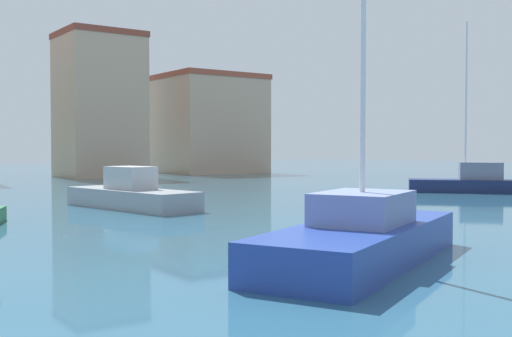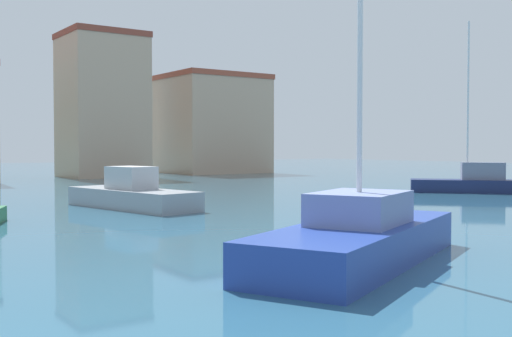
{
  "view_description": "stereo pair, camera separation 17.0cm",
  "coord_description": "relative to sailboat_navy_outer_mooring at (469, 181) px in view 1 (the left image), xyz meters",
  "views": [
    {
      "loc": [
        1.36,
        -5.62,
        2.54
      ],
      "look_at": [
        15.01,
        13.56,
        1.74
      ],
      "focal_mm": 44.15,
      "sensor_mm": 36.0,
      "label": 1
    },
    {
      "loc": [
        1.5,
        -5.72,
        2.54
      ],
      "look_at": [
        15.01,
        13.56,
        1.74
      ],
      "focal_mm": 44.15,
      "sensor_mm": 36.0,
      "label": 2
    }
  ],
  "objects": [
    {
      "name": "sailboat_blue_inner_mooring",
      "position": [
        -20.37,
        -11.99,
        -0.03
      ],
      "size": [
        7.65,
        5.24,
        10.32
      ],
      "color": "#233D93",
      "rests_on": "water"
    },
    {
      "name": "sailboat_navy_outer_mooring",
      "position": [
        0.0,
        0.0,
        0.0
      ],
      "size": [
        5.41,
        5.7,
        9.57
      ],
      "color": "#19234C",
      "rests_on": "water"
    },
    {
      "name": "motorboat_grey_distant_north",
      "position": [
        -19.33,
        2.44,
        -0.06
      ],
      "size": [
        3.26,
        7.12,
        1.74
      ],
      "color": "gray",
      "rests_on": "water"
    },
    {
      "name": "water",
      "position": [
        -16.58,
        3.8,
        -0.62
      ],
      "size": [
        160.0,
        160.0,
        0.0
      ],
      "primitive_type": "plane",
      "color": "#285670",
      "rests_on": "ground"
    },
    {
      "name": "waterfront_apartments",
      "position": [
        2.4,
        32.02,
        4.25
      ],
      "size": [
        9.36,
        8.44,
        9.72
      ],
      "color": "tan",
      "rests_on": "ground"
    },
    {
      "name": "warehouse_block",
      "position": [
        -9.98,
        29.6,
        5.52
      ],
      "size": [
        6.49,
        6.3,
        12.26
      ],
      "color": "tan",
      "rests_on": "ground"
    }
  ]
}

